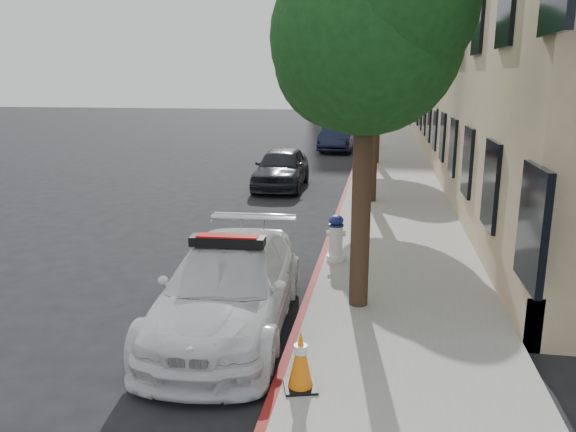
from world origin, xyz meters
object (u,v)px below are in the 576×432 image
Objects in this scene: traffic_cone at (301,360)px; parked_car_mid at (281,168)px; parked_car_far at (339,136)px; police_car at (229,287)px; fire_hydrant at (336,239)px.

parked_car_mid is at bearing 101.21° from traffic_cone.
parked_car_far is at bearing 82.78° from parked_car_mid.
parked_car_far is at bearing 87.53° from police_car.
parked_car_mid is 13.31m from traffic_cone.
police_car is 11.38m from parked_car_mid.
police_car is 6.38× the size of traffic_cone.
parked_car_far reaches higher than fire_hydrant.
parked_car_far is (1.16, 10.82, 0.07)m from parked_car_mid.
parked_car_mid is 8.64m from fire_hydrant.
fire_hydrant is 4.82m from traffic_cone.
fire_hydrant is at bearing 90.00° from traffic_cone.
police_car is at bearing -84.81° from parked_car_mid.
parked_car_mid is 4.37× the size of fire_hydrant.
parked_car_mid is 10.88m from parked_car_far.
parked_car_mid is at bearing -92.66° from parked_car_far.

